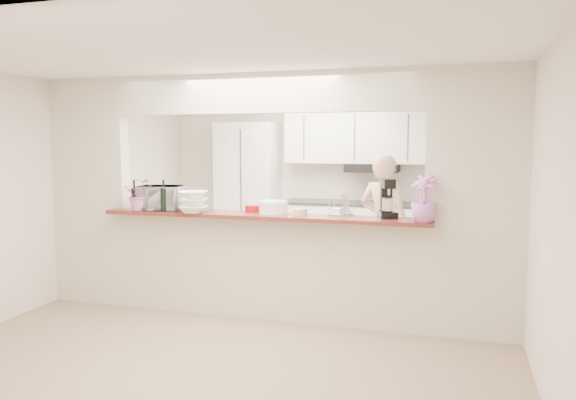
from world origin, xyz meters
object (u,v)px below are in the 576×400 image
at_px(refrigerator, 469,213).
at_px(stand_mixer, 387,200).
at_px(toaster_oven, 161,198).
at_px(person, 384,225).

distance_m(refrigerator, stand_mixer, 2.74).
relative_size(refrigerator, toaster_oven, 3.65).
relative_size(stand_mixer, person, 0.23).
distance_m(refrigerator, person, 1.71).
distance_m(toaster_oven, stand_mixer, 2.40).
xyz_separation_m(refrigerator, toaster_oven, (-3.20, -2.68, 0.37)).
bearing_deg(refrigerator, person, -125.29).
xyz_separation_m(refrigerator, person, (-0.99, -1.39, -0.02)).
bearing_deg(toaster_oven, refrigerator, 28.90).
relative_size(refrigerator, stand_mixer, 4.50).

